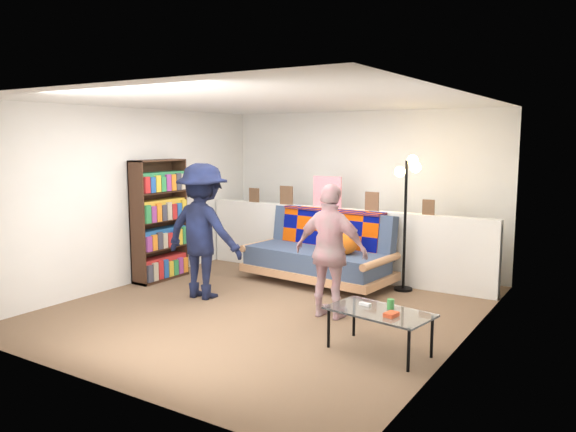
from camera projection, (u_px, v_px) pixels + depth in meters
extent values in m
plane|color=brown|center=(270.00, 307.00, 6.67)|extent=(5.00, 5.00, 0.00)
cube|color=silver|center=(361.00, 191.00, 8.60)|extent=(4.50, 0.10, 2.40)
cube|color=silver|center=(134.00, 197.00, 7.69)|extent=(0.10, 5.00, 2.40)
cube|color=silver|center=(466.00, 223.00, 5.31)|extent=(0.10, 5.00, 2.40)
cube|color=white|center=(269.00, 102.00, 6.34)|extent=(4.50, 5.00, 0.10)
cube|color=silver|center=(340.00, 242.00, 8.11)|extent=(4.45, 0.15, 1.00)
cube|color=brown|center=(254.00, 195.00, 8.80)|extent=(0.18, 0.02, 0.22)
cube|color=brown|center=(286.00, 195.00, 8.48)|extent=(0.22, 0.02, 0.28)
cube|color=white|center=(327.00, 192.00, 8.10)|extent=(0.45, 0.02, 0.45)
cube|color=brown|center=(372.00, 201.00, 7.74)|extent=(0.20, 0.02, 0.26)
cube|color=brown|center=(428.00, 207.00, 7.32)|extent=(0.16, 0.02, 0.20)
cube|color=tan|center=(317.00, 271.00, 7.77)|extent=(2.15, 1.12, 0.11)
cube|color=#384965|center=(315.00, 259.00, 7.70)|extent=(2.03, 0.95, 0.26)
cube|color=#384965|center=(332.00, 232.00, 7.97)|extent=(1.98, 0.44, 0.62)
cylinder|color=tan|center=(263.00, 244.00, 8.32)|extent=(0.19, 0.93, 0.10)
cylinder|color=tan|center=(381.00, 262.00, 7.13)|extent=(0.19, 0.93, 0.10)
cube|color=#040C68|center=(328.00, 232.00, 7.91)|extent=(1.59, 0.26, 0.57)
cube|color=#040C68|center=(334.00, 210.00, 7.98)|extent=(1.60, 0.42, 0.03)
sphere|color=#CD5312|center=(346.00, 242.00, 7.36)|extent=(0.33, 0.33, 0.33)
cube|color=black|center=(153.00, 219.00, 7.97)|extent=(0.02, 0.85, 1.70)
cube|color=black|center=(137.00, 224.00, 7.55)|extent=(0.28, 0.02, 1.70)
cube|color=black|center=(180.00, 217.00, 8.25)|extent=(0.28, 0.02, 1.70)
cube|color=black|center=(157.00, 160.00, 7.78)|extent=(0.28, 0.85, 0.02)
cube|color=black|center=(161.00, 278.00, 8.01)|extent=(0.28, 0.85, 0.04)
cube|color=black|center=(160.00, 248.00, 7.95)|extent=(0.28, 0.81, 0.02)
cube|color=black|center=(159.00, 220.00, 7.90)|extent=(0.28, 0.81, 0.02)
cube|color=black|center=(159.00, 192.00, 7.84)|extent=(0.28, 0.81, 0.02)
cube|color=red|center=(162.00, 266.00, 7.98)|extent=(0.21, 0.79, 0.28)
cube|color=#225793|center=(161.00, 237.00, 7.92)|extent=(0.21, 0.79, 0.26)
cube|color=gold|center=(160.00, 210.00, 7.87)|extent=(0.21, 0.79, 0.28)
cube|color=#2E7E4B|center=(159.00, 181.00, 7.81)|extent=(0.21, 0.79, 0.26)
cylinder|color=black|center=(329.00, 328.00, 5.36)|extent=(0.03, 0.03, 0.38)
cylinder|color=black|center=(409.00, 350.00, 4.80)|extent=(0.03, 0.03, 0.38)
cylinder|color=black|center=(354.00, 318.00, 5.68)|extent=(0.03, 0.03, 0.38)
cylinder|color=black|center=(432.00, 337.00, 5.11)|extent=(0.03, 0.03, 0.38)
cube|color=silver|center=(379.00, 312.00, 5.21)|extent=(1.03, 0.67, 0.02)
cube|color=silver|center=(365.00, 304.00, 5.37)|extent=(0.12, 0.07, 0.03)
cube|color=#D04824|center=(391.00, 315.00, 5.04)|extent=(0.12, 0.15, 0.04)
cylinder|color=green|center=(391.00, 304.00, 5.26)|extent=(0.08, 0.08, 0.10)
cylinder|color=black|center=(403.00, 289.00, 7.42)|extent=(0.27, 0.27, 0.03)
cylinder|color=black|center=(405.00, 226.00, 7.31)|extent=(0.04, 0.04, 1.71)
sphere|color=#FFC672|center=(400.00, 172.00, 7.32)|extent=(0.14, 0.14, 0.14)
sphere|color=#FFC672|center=(415.00, 167.00, 7.09)|extent=(0.14, 0.14, 0.14)
sphere|color=#FFC672|center=(413.00, 160.00, 7.27)|extent=(0.14, 0.14, 0.14)
imported|color=black|center=(203.00, 231.00, 6.99)|extent=(1.12, 0.67, 1.69)
imported|color=pink|center=(331.00, 251.00, 6.20)|extent=(0.88, 0.38, 1.50)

